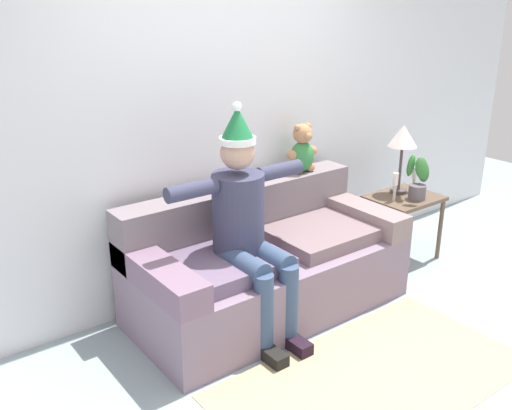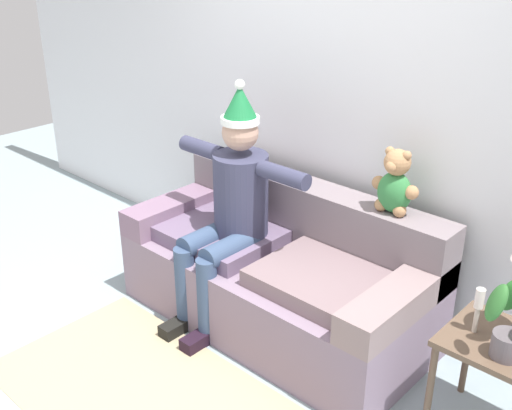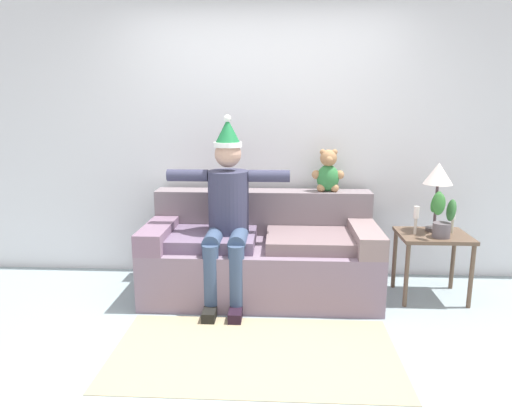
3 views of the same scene
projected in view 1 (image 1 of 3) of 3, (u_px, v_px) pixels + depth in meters
name	position (u px, v px, depth m)	size (l,w,h in m)	color
ground_plane	(368.00, 375.00, 3.44)	(10.00, 10.00, 0.00)	#8FA2A6
back_wall	(220.00, 112.00, 4.14)	(7.00, 0.10, 2.70)	silver
couch	(265.00, 264.00, 4.08)	(1.95, 0.91, 0.85)	gray
person_seated	(247.00, 222.00, 3.65)	(1.02, 0.77, 1.54)	#373953
teddy_bear	(302.00, 150.00, 4.39)	(0.29, 0.17, 0.38)	#327D3F
side_table	(404.00, 206.00, 4.82)	(0.57, 0.47, 0.56)	brown
table_lamp	(403.00, 139.00, 4.71)	(0.24, 0.24, 0.59)	#4A4140
potted_plant	(418.00, 178.00, 4.66)	(0.26, 0.26, 0.39)	#5F555B
candle_tall	(395.00, 183.00, 4.63)	(0.04, 0.04, 0.24)	beige
candle_short	(415.00, 176.00, 4.86)	(0.04, 0.04, 0.22)	beige
area_rug	(373.00, 378.00, 3.41)	(1.90, 1.02, 0.01)	tan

